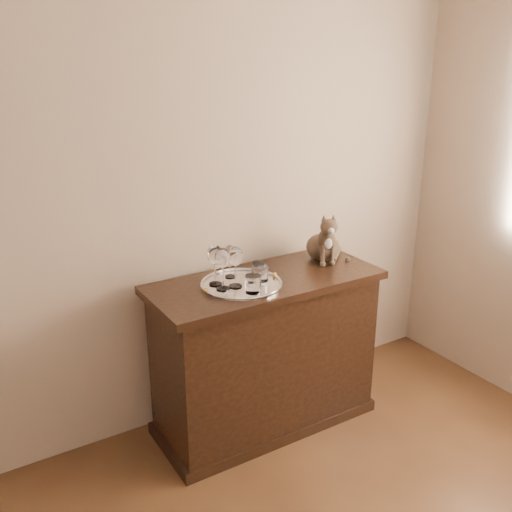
{
  "coord_description": "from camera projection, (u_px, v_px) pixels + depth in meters",
  "views": [
    {
      "loc": [
        -0.84,
        -0.31,
        1.92
      ],
      "look_at": [
        0.55,
        1.95,
        0.98
      ],
      "focal_mm": 40.0,
      "sensor_mm": 36.0,
      "label": 1
    }
  ],
  "objects": [
    {
      "name": "tumbler_c",
      "position": [
        259.0,
        271.0,
        2.83
      ],
      "size": [
        0.08,
        0.08,
        0.09
      ],
      "primitive_type": "cylinder",
      "color": "silver",
      "rests_on": "tray"
    },
    {
      "name": "wine_glass_c",
      "position": [
        222.0,
        269.0,
        2.69
      ],
      "size": [
        0.08,
        0.08,
        0.21
      ],
      "primitive_type": null,
      "color": "white",
      "rests_on": "tray"
    },
    {
      "name": "cat",
      "position": [
        323.0,
        235.0,
        3.1
      ],
      "size": [
        0.36,
        0.35,
        0.28
      ],
      "primitive_type": null,
      "rotation": [
        0.0,
        0.0,
        -0.4
      ],
      "color": "#4E3F2E",
      "rests_on": "sideboard"
    },
    {
      "name": "wine_glass_b",
      "position": [
        230.0,
        261.0,
        2.84
      ],
      "size": [
        0.06,
        0.06,
        0.17
      ],
      "primitive_type": null,
      "color": "white",
      "rests_on": "tray"
    },
    {
      "name": "sideboard",
      "position": [
        265.0,
        353.0,
        3.02
      ],
      "size": [
        1.2,
        0.5,
        0.85
      ],
      "primitive_type": null,
      "color": "black",
      "rests_on": "ground"
    },
    {
      "name": "wine_glass_d",
      "position": [
        235.0,
        267.0,
        2.72
      ],
      "size": [
        0.08,
        0.08,
        0.2
      ],
      "primitive_type": null,
      "color": "silver",
      "rests_on": "tray"
    },
    {
      "name": "tray",
      "position": [
        242.0,
        285.0,
        2.78
      ],
      "size": [
        0.4,
        0.4,
        0.01
      ],
      "primitive_type": "cylinder",
      "color": "silver",
      "rests_on": "sideboard"
    },
    {
      "name": "wine_glass_a",
      "position": [
        215.0,
        265.0,
        2.75
      ],
      "size": [
        0.08,
        0.08,
        0.2
      ],
      "primitive_type": null,
      "color": "white",
      "rests_on": "tray"
    },
    {
      "name": "tumbler_b",
      "position": [
        253.0,
        284.0,
        2.67
      ],
      "size": [
        0.08,
        0.08,
        0.09
      ],
      "primitive_type": "cylinder",
      "color": "silver",
      "rests_on": "tray"
    },
    {
      "name": "wall_back",
      "position": [
        122.0,
        183.0,
        2.66
      ],
      "size": [
        4.0,
        0.1,
        2.7
      ],
      "primitive_type": "cube",
      "color": "#BEA28E",
      "rests_on": "ground"
    },
    {
      "name": "tumbler_a",
      "position": [
        260.0,
        275.0,
        2.77
      ],
      "size": [
        0.08,
        0.08,
        0.09
      ],
      "primitive_type": "cylinder",
      "color": "white",
      "rests_on": "tray"
    }
  ]
}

